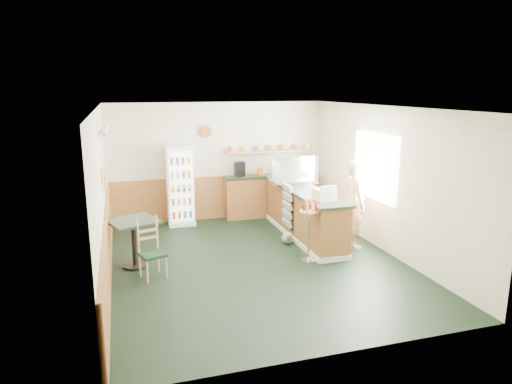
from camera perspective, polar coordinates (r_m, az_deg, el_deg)
name	(u,v)px	position (r m, az deg, el deg)	size (l,w,h in m)	color
ground	(256,262)	(8.16, 0.00, -8.77)	(6.00, 6.00, 0.00)	black
room_envelope	(233,171)	(8.37, -2.94, 2.63)	(5.04, 6.02, 2.72)	#ECE4C9
service_counter	(304,215)	(9.41, 6.01, -2.91)	(0.68, 3.01, 1.01)	#A96736
back_counter	(270,193)	(10.90, 1.74, -0.18)	(2.24, 0.42, 1.69)	#A96736
drinks_fridge	(180,186)	(10.30, -9.47, 0.81)	(0.58, 0.52, 1.77)	white
display_case	(293,170)	(9.81, 4.67, 2.71)	(0.98, 0.51, 0.55)	silver
cash_register	(324,194)	(8.43, 8.52, -0.30)	(0.34, 0.36, 0.20)	beige
shopkeeper	(354,204)	(8.92, 12.19, -1.45)	(0.57, 0.41, 1.70)	tan
condiment_stand	(309,222)	(8.06, 6.68, -3.81)	(0.35, 0.35, 1.08)	silver
newspaper_rack	(287,206)	(9.24, 3.95, -1.78)	(0.09, 0.45, 0.90)	black
cafe_table	(134,234)	(8.05, -15.05, -5.09)	(0.97, 0.97, 0.84)	black
cafe_chair	(152,246)	(7.61, -12.90, -6.57)	(0.46, 0.47, 1.00)	black
dog_doorstop	(287,238)	(9.06, 3.94, -5.73)	(0.22, 0.28, 0.26)	gray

